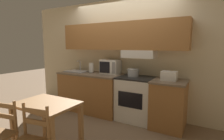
{
  "coord_description": "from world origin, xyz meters",
  "views": [
    {
      "loc": [
        1.74,
        -3.57,
        1.53
      ],
      "look_at": [
        0.05,
        -0.57,
        1.05
      ],
      "focal_mm": 28.0,
      "sensor_mm": 36.0,
      "label": 1
    }
  ],
  "objects_px": {
    "cooking_pot": "(133,72)",
    "dining_table": "(47,112)",
    "toaster": "(169,76)",
    "paper_towel_roll": "(91,68)",
    "stove_range": "(136,98)",
    "microwave": "(110,67)",
    "sink_basin": "(77,71)"
  },
  "relations": [
    {
      "from": "microwave",
      "to": "dining_table",
      "type": "bearing_deg",
      "value": -89.53
    },
    {
      "from": "stove_range",
      "to": "toaster",
      "type": "xyz_separation_m",
      "value": [
        0.65,
        -0.0,
        0.53
      ]
    },
    {
      "from": "cooking_pot",
      "to": "paper_towel_roll",
      "type": "xyz_separation_m",
      "value": [
        -1.06,
        -0.01,
        0.03
      ]
    },
    {
      "from": "microwave",
      "to": "dining_table",
      "type": "height_order",
      "value": "microwave"
    },
    {
      "from": "stove_range",
      "to": "sink_basin",
      "type": "height_order",
      "value": "sink_basin"
    },
    {
      "from": "paper_towel_roll",
      "to": "stove_range",
      "type": "bearing_deg",
      "value": -1.62
    },
    {
      "from": "stove_range",
      "to": "microwave",
      "type": "relative_size",
      "value": 2.15
    },
    {
      "from": "stove_range",
      "to": "microwave",
      "type": "bearing_deg",
      "value": 169.95
    },
    {
      "from": "toaster",
      "to": "paper_towel_roll",
      "type": "height_order",
      "value": "paper_towel_roll"
    },
    {
      "from": "toaster",
      "to": "dining_table",
      "type": "bearing_deg",
      "value": -127.61
    },
    {
      "from": "microwave",
      "to": "sink_basin",
      "type": "relative_size",
      "value": 0.83
    },
    {
      "from": "stove_range",
      "to": "cooking_pot",
      "type": "relative_size",
      "value": 2.9
    },
    {
      "from": "cooking_pot",
      "to": "paper_towel_roll",
      "type": "height_order",
      "value": "paper_towel_roll"
    },
    {
      "from": "cooking_pot",
      "to": "dining_table",
      "type": "distance_m",
      "value": 1.86
    },
    {
      "from": "microwave",
      "to": "paper_towel_roll",
      "type": "xyz_separation_m",
      "value": [
        -0.47,
        -0.09,
        -0.05
      ]
    },
    {
      "from": "sink_basin",
      "to": "dining_table",
      "type": "xyz_separation_m",
      "value": [
        0.89,
        -1.67,
        -0.31
      ]
    },
    {
      "from": "cooking_pot",
      "to": "dining_table",
      "type": "bearing_deg",
      "value": -108.17
    },
    {
      "from": "cooking_pot",
      "to": "paper_towel_roll",
      "type": "relative_size",
      "value": 1.36
    },
    {
      "from": "microwave",
      "to": "stove_range",
      "type": "bearing_deg",
      "value": -10.05
    },
    {
      "from": "paper_towel_roll",
      "to": "sink_basin",
      "type": "bearing_deg",
      "value": -172.37
    },
    {
      "from": "paper_towel_roll",
      "to": "dining_table",
      "type": "xyz_separation_m",
      "value": [
        0.49,
        -1.72,
        -0.4
      ]
    },
    {
      "from": "toaster",
      "to": "dining_table",
      "type": "distance_m",
      "value": 2.16
    },
    {
      "from": "sink_basin",
      "to": "paper_towel_roll",
      "type": "xyz_separation_m",
      "value": [
        0.4,
        0.05,
        0.1
      ]
    },
    {
      "from": "sink_basin",
      "to": "cooking_pot",
      "type": "bearing_deg",
      "value": 2.59
    },
    {
      "from": "cooking_pot",
      "to": "microwave",
      "type": "distance_m",
      "value": 0.59
    },
    {
      "from": "microwave",
      "to": "paper_towel_roll",
      "type": "relative_size",
      "value": 1.83
    },
    {
      "from": "stove_range",
      "to": "dining_table",
      "type": "relative_size",
      "value": 1.06
    },
    {
      "from": "sink_basin",
      "to": "paper_towel_roll",
      "type": "relative_size",
      "value": 2.22
    },
    {
      "from": "microwave",
      "to": "dining_table",
      "type": "distance_m",
      "value": 1.86
    },
    {
      "from": "sink_basin",
      "to": "dining_table",
      "type": "relative_size",
      "value": 0.6
    },
    {
      "from": "stove_range",
      "to": "toaster",
      "type": "relative_size",
      "value": 3.1
    },
    {
      "from": "toaster",
      "to": "paper_towel_roll",
      "type": "xyz_separation_m",
      "value": [
        -1.79,
        0.03,
        0.03
      ]
    }
  ]
}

